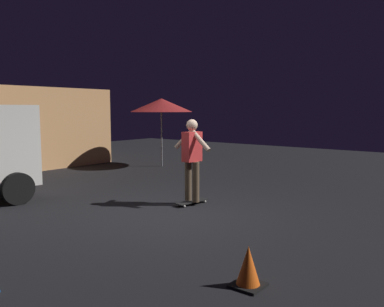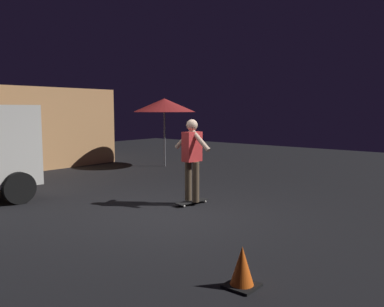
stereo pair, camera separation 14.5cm
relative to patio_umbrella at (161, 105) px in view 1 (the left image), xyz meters
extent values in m
plane|color=black|center=(-4.65, -4.38, -2.07)|extent=(28.00, 28.00, 0.00)
cylinder|color=black|center=(-5.90, -1.42, -1.74)|extent=(0.68, 0.30, 0.66)
cylinder|color=slate|center=(0.00, 0.00, -0.97)|extent=(0.05, 0.05, 2.20)
cone|color=#A52626|center=(0.00, 0.00, 0.00)|extent=(2.10, 2.10, 0.45)
cube|color=black|center=(-3.69, -4.23, -2.01)|extent=(0.80, 0.29, 0.02)
sphere|color=silver|center=(-3.38, -4.18, -2.05)|extent=(0.05, 0.05, 0.05)
sphere|color=silver|center=(-3.40, -4.35, -2.05)|extent=(0.05, 0.05, 0.05)
sphere|color=silver|center=(-3.98, -4.11, -2.05)|extent=(0.05, 0.05, 0.05)
sphere|color=silver|center=(-4.00, -4.28, -2.05)|extent=(0.05, 0.05, 0.05)
cylinder|color=brown|center=(-3.68, -4.12, -1.59)|extent=(0.14, 0.14, 0.82)
cylinder|color=brown|center=(-3.70, -4.34, -1.59)|extent=(0.14, 0.14, 0.82)
cube|color=red|center=(-3.69, -4.23, -0.88)|extent=(0.40, 0.26, 0.60)
sphere|color=beige|center=(-3.69, -4.23, -0.45)|extent=(0.23, 0.23, 0.23)
cylinder|color=beige|center=(-3.66, -4.01, -0.73)|extent=(0.15, 0.55, 0.46)
cylinder|color=beige|center=(-3.72, -4.45, -0.73)|extent=(0.15, 0.55, 0.46)
cube|color=black|center=(-6.31, -7.09, -2.06)|extent=(0.34, 0.34, 0.03)
cone|color=#EA5914|center=(-6.31, -7.09, -1.84)|extent=(0.28, 0.28, 0.46)
camera|label=1|loc=(-10.00, -9.22, -0.13)|focal=37.50mm
camera|label=2|loc=(-9.91, -9.33, -0.13)|focal=37.50mm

